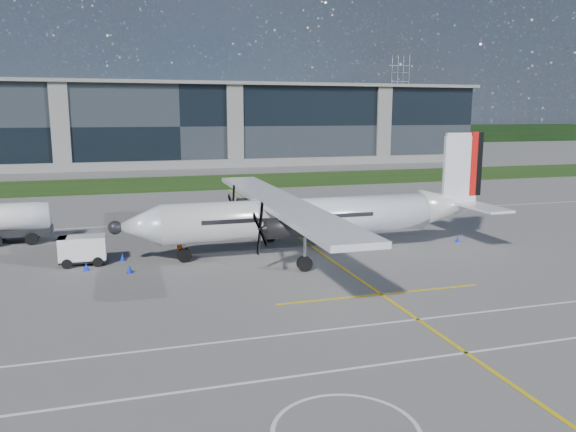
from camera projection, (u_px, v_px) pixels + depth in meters
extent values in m
plane|color=#5B5856|center=(205.00, 190.00, 73.35)|extent=(400.00, 400.00, 0.00)
cube|color=#1F3D10|center=(197.00, 182.00, 80.89)|extent=(400.00, 18.00, 0.04)
cube|color=black|center=(175.00, 126.00, 109.74)|extent=(120.00, 20.00, 15.00)
cube|color=black|center=(157.00, 137.00, 167.14)|extent=(400.00, 6.00, 6.00)
cube|color=yellow|center=(295.00, 235.00, 45.89)|extent=(0.20, 70.00, 0.01)
cube|color=white|center=(401.00, 362.00, 22.41)|extent=(90.00, 0.15, 0.01)
imported|color=#F25907|center=(180.00, 240.00, 39.23)|extent=(0.63, 0.88, 2.13)
cone|color=#0C28D1|center=(130.00, 269.00, 34.93)|extent=(0.36, 0.36, 0.50)
cone|color=#0C28D1|center=(123.00, 257.00, 37.90)|extent=(0.36, 0.36, 0.50)
cone|color=#0C28D1|center=(458.00, 239.00, 43.37)|extent=(0.36, 0.36, 0.50)
cone|color=#0C28D1|center=(241.00, 217.00, 52.52)|extent=(0.36, 0.36, 0.50)
cone|color=#0C28D1|center=(86.00, 267.00, 35.41)|extent=(0.36, 0.36, 0.50)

